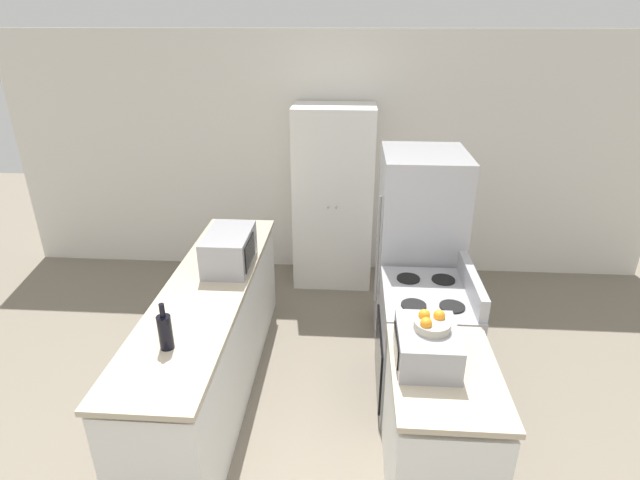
# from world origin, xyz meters

# --- Properties ---
(wall_back) EXTENTS (7.00, 0.06, 2.60)m
(wall_back) POSITION_xyz_m (0.00, 3.59, 1.30)
(wall_back) COLOR silver
(wall_back) RESTS_ON ground_plane
(counter_left) EXTENTS (0.60, 2.58, 0.92)m
(counter_left) POSITION_xyz_m (-0.79, 1.39, 0.44)
(counter_left) COLOR silver
(counter_left) RESTS_ON ground_plane
(counter_right) EXTENTS (0.60, 0.88, 0.92)m
(counter_right) POSITION_xyz_m (0.79, 0.54, 0.44)
(counter_right) COLOR silver
(counter_right) RESTS_ON ground_plane
(pantry_cabinet) EXTENTS (0.82, 0.57, 1.91)m
(pantry_cabinet) POSITION_xyz_m (0.05, 3.26, 0.96)
(pantry_cabinet) COLOR white
(pantry_cabinet) RESTS_ON ground_plane
(stove) EXTENTS (0.66, 0.79, 1.08)m
(stove) POSITION_xyz_m (0.81, 1.40, 0.47)
(stove) COLOR #9E9EA3
(stove) RESTS_ON ground_plane
(refrigerator) EXTENTS (0.70, 0.76, 1.72)m
(refrigerator) POSITION_xyz_m (0.82, 2.21, 0.86)
(refrigerator) COLOR #A3A3A8
(refrigerator) RESTS_ON ground_plane
(microwave) EXTENTS (0.34, 0.54, 0.28)m
(microwave) POSITION_xyz_m (-0.69, 1.71, 1.06)
(microwave) COLOR #939399
(microwave) RESTS_ON counter_left
(wine_bottle) EXTENTS (0.08, 0.08, 0.30)m
(wine_bottle) POSITION_xyz_m (-0.81, 0.64, 1.03)
(wine_bottle) COLOR black
(wine_bottle) RESTS_ON counter_left
(toaster_oven) EXTENTS (0.34, 0.43, 0.21)m
(toaster_oven) POSITION_xyz_m (0.69, 0.62, 1.02)
(toaster_oven) COLOR #939399
(toaster_oven) RESTS_ON counter_right
(fruit_bowl) EXTENTS (0.20, 0.20, 0.10)m
(fruit_bowl) POSITION_xyz_m (0.70, 0.64, 1.16)
(fruit_bowl) COLOR #B2A893
(fruit_bowl) RESTS_ON toaster_oven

